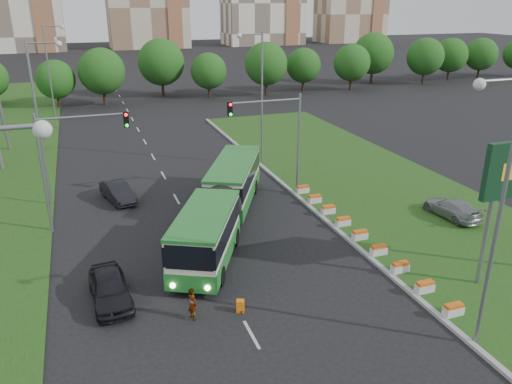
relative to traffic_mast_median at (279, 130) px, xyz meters
name	(u,v)px	position (x,y,z in m)	size (l,w,h in m)	color
ground	(266,264)	(-4.78, -10.00, -5.35)	(360.00, 360.00, 0.00)	black
grass_median	(382,191)	(8.22, -2.00, -5.27)	(14.00, 60.00, 0.15)	#1E4714
median_kerb	(303,201)	(1.27, -2.00, -5.26)	(0.30, 60.00, 0.18)	#999999
lane_markings	(160,169)	(-7.78, 10.00, -5.35)	(0.20, 100.00, 0.01)	#B2B1AB
flower_planters	(360,235)	(1.92, -9.20, -4.90)	(1.10, 18.10, 0.60)	silver
traffic_mast_median	(279,130)	(0.00, 0.00, 0.00)	(5.76, 0.32, 8.00)	gray
traffic_mast_left	(67,152)	(-15.16, -1.00, 0.00)	(5.76, 0.32, 8.00)	gray
street_lamps	(177,130)	(-7.78, 0.00, 0.65)	(36.00, 60.00, 12.00)	gray
tree_line	(204,68)	(5.22, 45.00, -0.85)	(120.00, 8.00, 9.00)	#1B5216
articulated_bus	(217,204)	(-6.16, -4.22, -3.56)	(2.77, 17.78, 2.93)	silver
car_left_near	(110,288)	(-13.69, -11.01, -4.56)	(1.87, 4.66, 1.59)	black
car_left_far	(118,192)	(-12.06, 3.15, -4.62)	(1.54, 4.41, 1.45)	black
car_median	(452,208)	(9.88, -8.24, -4.54)	(1.85, 4.54, 1.32)	gray
pedestrian	(193,304)	(-10.05, -13.86, -4.51)	(0.62, 0.40, 1.69)	gray
shopping_trolley	(240,306)	(-7.71, -14.09, -5.03)	(0.38, 0.40, 0.65)	orange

